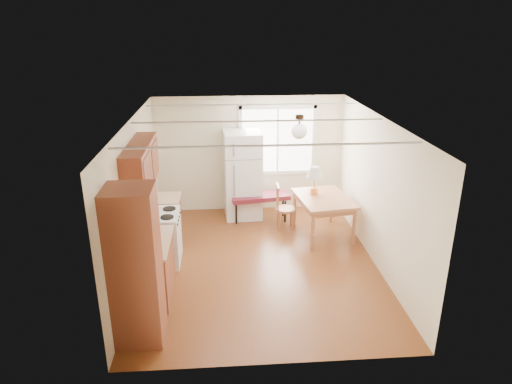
{
  "coord_description": "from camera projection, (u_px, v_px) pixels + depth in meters",
  "views": [
    {
      "loc": [
        -0.57,
        -6.95,
        3.91
      ],
      "look_at": [
        -0.01,
        0.44,
        1.15
      ],
      "focal_mm": 32.0,
      "sensor_mm": 36.0,
      "label": 1
    }
  ],
  "objects": [
    {
      "name": "dining_table",
      "position": [
        324.0,
        202.0,
        8.72
      ],
      "size": [
        1.11,
        1.38,
        0.79
      ],
      "rotation": [
        0.0,
        0.0,
        0.14
      ],
      "color": "#A4633F",
      "rests_on": "ground"
    },
    {
      "name": "pendant_light",
      "position": [
        299.0,
        130.0,
        7.54
      ],
      "size": [
        0.26,
        0.26,
        0.4
      ],
      "color": "black",
      "rests_on": "room_shell"
    },
    {
      "name": "bench",
      "position": [
        260.0,
        197.0,
        9.48
      ],
      "size": [
        1.26,
        0.64,
        0.56
      ],
      "rotation": [
        0.0,
        0.0,
        0.17
      ],
      "color": "#591523",
      "rests_on": "ground"
    },
    {
      "name": "kitchen_run",
      "position": [
        149.0,
        239.0,
        6.89
      ],
      "size": [
        0.65,
        3.4,
        2.2
      ],
      "color": "brown",
      "rests_on": "ground"
    },
    {
      "name": "table_lamp",
      "position": [
        315.0,
        174.0,
        8.7
      ],
      "size": [
        0.32,
        0.32,
        0.56
      ],
      "rotation": [
        0.0,
        0.0,
        0.05
      ],
      "color": "#D28C43",
      "rests_on": "dining_table"
    },
    {
      "name": "refrigerator",
      "position": [
        243.0,
        175.0,
        9.55
      ],
      "size": [
        0.8,
        0.81,
        1.84
      ],
      "rotation": [
        0.0,
        0.0,
        0.05
      ],
      "color": "white",
      "rests_on": "ground"
    },
    {
      "name": "kettle",
      "position": [
        145.0,
        226.0,
        6.98
      ],
      "size": [
        0.1,
        0.1,
        0.2
      ],
      "color": "red",
      "rests_on": "kitchen_run"
    },
    {
      "name": "chair",
      "position": [
        281.0,
        204.0,
        9.07
      ],
      "size": [
        0.4,
        0.4,
        0.91
      ],
      "rotation": [
        0.0,
        0.0,
        -0.01
      ],
      "color": "#A4633F",
      "rests_on": "ground"
    },
    {
      "name": "room_shell",
      "position": [
        259.0,
        196.0,
        7.47
      ],
      "size": [
        4.6,
        5.6,
        2.62
      ],
      "color": "#552811",
      "rests_on": "ground"
    },
    {
      "name": "window_unit",
      "position": [
        278.0,
        141.0,
        9.71
      ],
      "size": [
        1.64,
        0.05,
        1.51
      ],
      "color": "white",
      "rests_on": "room_shell"
    },
    {
      "name": "coffee_maker",
      "position": [
        144.0,
        239.0,
        6.48
      ],
      "size": [
        0.23,
        0.27,
        0.35
      ],
      "rotation": [
        0.0,
        0.0,
        0.31
      ],
      "color": "black",
      "rests_on": "kitchen_run"
    }
  ]
}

